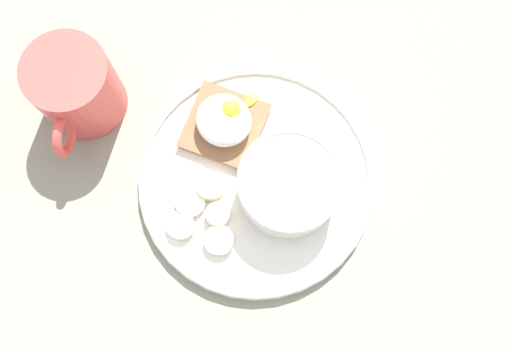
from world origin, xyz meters
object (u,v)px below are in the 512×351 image
banana_slice_front (210,186)px  coffee_mug (76,89)px  banana_slice_left (190,202)px  banana_slice_inner (215,212)px  banana_slice_right (181,225)px  poached_egg (225,119)px  oatmeal_bowl (289,185)px  banana_slice_back (219,240)px  toast_slice (225,126)px

banana_slice_front → coffee_mug: (-17.72, -3.27, 3.29)cm
banana_slice_left → banana_slice_inner: size_ratio=1.37×
banana_slice_right → banana_slice_inner: (1.55, 3.74, 0.08)cm
poached_egg → banana_slice_inner: size_ratio=2.32×
oatmeal_bowl → banana_slice_back: (-1.21, -9.48, -2.18)cm
toast_slice → coffee_mug: bearing=-145.6°
poached_egg → toast_slice: bearing=-90.5°
oatmeal_bowl → poached_egg: bearing=178.9°
banana_slice_inner → banana_slice_front: bearing=148.1°
banana_slice_right → coffee_mug: 19.09cm
toast_slice → banana_slice_left: 9.71cm
oatmeal_bowl → banana_slice_left: 11.26cm
poached_egg → banana_slice_left: size_ratio=1.69×
toast_slice → oatmeal_bowl: bearing=-0.3°
poached_egg → coffee_mug: 16.78cm
banana_slice_front → banana_slice_back: size_ratio=0.99×
toast_slice → banana_slice_right: size_ratio=2.63×
banana_slice_front → oatmeal_bowl: bearing=43.8°
toast_slice → banana_slice_left: size_ratio=2.33×
banana_slice_left → banana_slice_back: banana_slice_left is taller
oatmeal_bowl → banana_slice_back: size_ratio=2.73×
oatmeal_bowl → banana_slice_right: size_ratio=2.63×
poached_egg → banana_slice_inner: bearing=-50.4°
banana_slice_back → oatmeal_bowl: bearing=82.7°
banana_slice_left → coffee_mug: size_ratio=0.42×
oatmeal_bowl → coffee_mug: (-24.06, -9.35, 1.18)cm
coffee_mug → banana_slice_front: bearing=10.5°
banana_slice_left → coffee_mug: bearing=-178.5°
oatmeal_bowl → toast_slice: bearing=179.7°
oatmeal_bowl → banana_slice_right: 12.77cm
toast_slice → banana_slice_front: (3.98, -6.13, 0.02)cm
toast_slice → banana_slice_front: bearing=-57.0°
banana_slice_back → banana_slice_right: 4.58cm
coffee_mug → banana_slice_right: bearing=-6.2°
poached_egg → banana_slice_back: size_ratio=1.99×
oatmeal_bowl → poached_egg: (-10.32, 0.19, -0.06)cm
banana_slice_left → coffee_mug: coffee_mug is taller
coffee_mug → oatmeal_bowl: bearing=21.2°
banana_slice_right → banana_slice_inner: bearing=67.5°
oatmeal_bowl → banana_slice_right: (-5.38, -11.38, -2.18)cm
oatmeal_bowl → coffee_mug: bearing=-158.8°
toast_slice → coffee_mug: 16.98cm
oatmeal_bowl → toast_slice: oatmeal_bowl is taller
banana_slice_back → banana_slice_front: bearing=146.4°
oatmeal_bowl → banana_slice_left: oatmeal_bowl is taller
toast_slice → banana_slice_inner: bearing=-49.8°
banana_slice_right → coffee_mug: coffee_mug is taller
oatmeal_bowl → banana_slice_left: (-6.56, -8.91, -2.10)cm
poached_egg → banana_slice_left: (3.75, -9.10, -2.04)cm
poached_egg → banana_slice_left: poached_egg is taller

